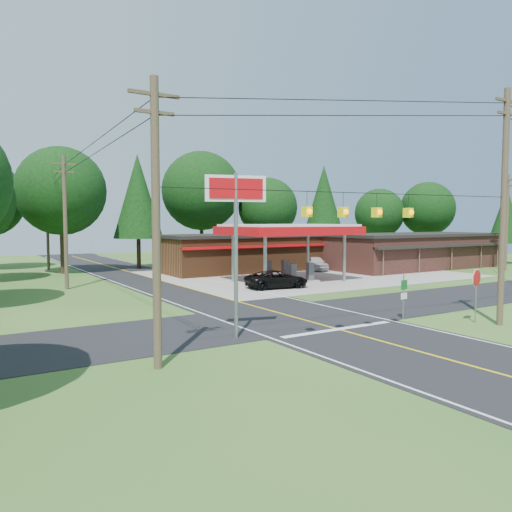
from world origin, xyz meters
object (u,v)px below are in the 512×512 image
suv_car (277,280)px  sedan_car (315,263)px  octagonal_stop_sign (477,282)px  gas_canopy (289,231)px  big_stop_sign (236,215)px

suv_car → sedan_car: bearing=-42.0°
sedan_car → octagonal_stop_sign: octagonal_stop_sign is taller
sedan_car → octagonal_stop_sign: bearing=-92.8°
suv_car → octagonal_stop_sign: octagonal_stop_sign is taller
suv_car → gas_canopy: bearing=-39.4°
big_stop_sign → octagonal_stop_sign: size_ratio=2.62×
gas_canopy → sedan_car: bearing=38.8°
suv_car → sedan_car: sedan_car is taller
sedan_car → big_stop_sign: bearing=-116.3°
gas_canopy → sedan_car: (8.00, 6.44, -3.52)m
octagonal_stop_sign → big_stop_sign: bearing=164.2°
gas_canopy → big_stop_sign: 21.00m
octagonal_stop_sign → suv_car: bearing=94.5°
octagonal_stop_sign → gas_canopy: bearing=84.0°
gas_canopy → sedan_car: size_ratio=2.41×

